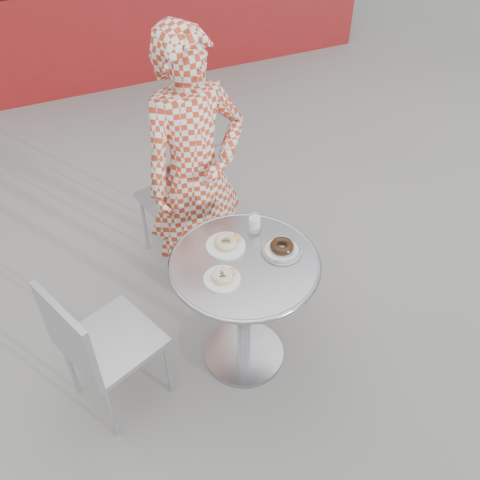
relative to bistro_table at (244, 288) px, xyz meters
name	(u,v)px	position (x,y,z in m)	size (l,w,h in m)	color
ground	(245,351)	(0.01, 0.02, -0.58)	(60.00, 60.00, 0.00)	gray
bistro_table	(244,288)	(0.00, 0.00, 0.00)	(0.76, 0.76, 0.77)	#B0B0B4
chair_far	(183,223)	(-0.02, 0.94, -0.29)	(0.52, 0.52, 0.93)	#AFB1B7
chair_left	(116,364)	(-0.71, 0.04, -0.31)	(0.55, 0.55, 0.88)	#AFB1B7
seated_person	(195,175)	(0.00, 0.67, 0.27)	(0.62, 0.41, 1.70)	#B2361B
plate_far	(226,243)	(-0.04, 0.14, 0.21)	(0.20, 0.20, 0.05)	white
plate_near	(223,277)	(-0.14, -0.06, 0.21)	(0.18, 0.18, 0.05)	white
plate_checker	(282,248)	(0.20, 0.00, 0.20)	(0.21, 0.21, 0.05)	white
milk_cup	(255,224)	(0.14, 0.19, 0.24)	(0.07, 0.07, 0.10)	white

